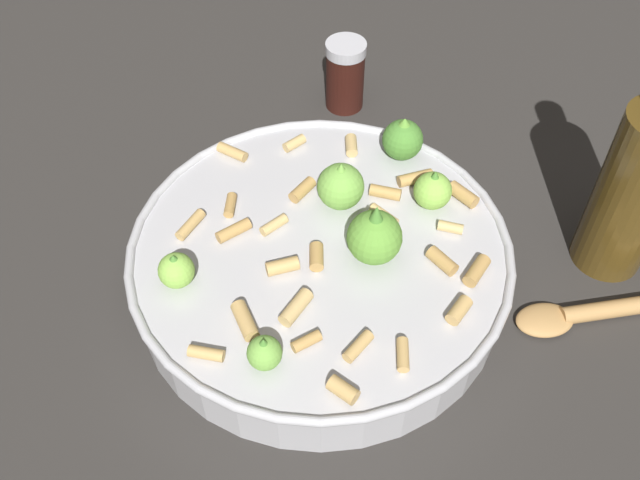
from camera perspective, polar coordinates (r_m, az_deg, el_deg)
The scene contains 5 objects.
ground_plane at distance 0.67m, azimuth 0.00°, elevation -3.47°, with size 2.40×2.40×0.00m, color #2D2B28.
cooking_pan at distance 0.64m, azimuth 0.17°, elevation -1.63°, with size 0.34×0.34×0.11m.
pepper_shaker at distance 0.83m, azimuth 2.01°, elevation 12.97°, with size 0.05×0.05×0.08m.
olive_oil_bottle at distance 0.68m, azimuth 23.78°, elevation 3.77°, with size 0.07×0.07×0.22m.
wooden_spoon at distance 0.70m, azimuth 23.00°, elevation -4.96°, with size 0.22×0.11×0.02m.
Camera 1 is at (-0.08, 0.40, 0.53)m, focal length 40.32 mm.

